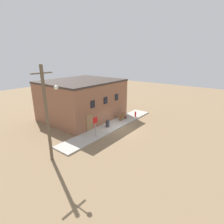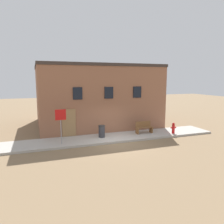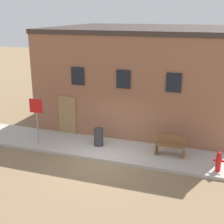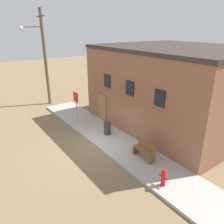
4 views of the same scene
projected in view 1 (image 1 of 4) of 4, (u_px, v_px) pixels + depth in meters
name	position (u px, v px, depth m)	size (l,w,h in m)	color
ground_plane	(119.00, 129.00, 22.34)	(80.00, 80.00, 0.00)	#846B4C
sidewalk	(112.00, 126.00, 23.05)	(16.38, 2.48, 0.15)	#B2ADA3
brick_building	(82.00, 99.00, 25.74)	(10.49, 9.07, 5.60)	#8E5B42
fire_hydrant	(135.00, 114.00, 26.20)	(0.46, 0.22, 0.86)	red
stop_sign	(95.00, 123.00, 19.48)	(0.69, 0.06, 2.29)	gray
bench	(123.00, 116.00, 25.11)	(1.31, 0.44, 0.93)	brown
trash_bin	(108.00, 124.00, 22.47)	(0.48, 0.48, 0.88)	#333338
utility_pole	(47.00, 113.00, 14.35)	(1.80, 1.98, 8.31)	brown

